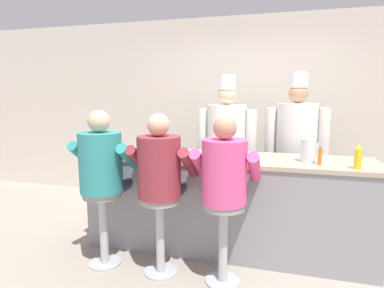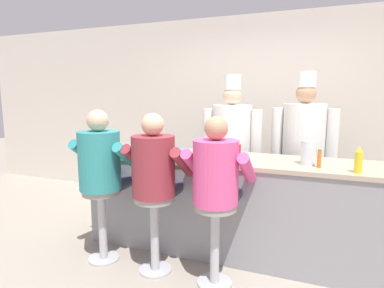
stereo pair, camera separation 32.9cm
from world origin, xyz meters
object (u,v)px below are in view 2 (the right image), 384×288
at_px(ketchup_bottle_red, 237,152).
at_px(cereal_bowl, 181,151).
at_px(coffee_mug_tan, 112,149).
at_px(diner_seated_pink, 217,179).
at_px(mustard_bottle_yellow, 359,160).
at_px(hot_sauce_bottle_orange, 319,159).
at_px(water_pitcher_clear, 308,153).
at_px(breakfast_plate, 139,153).
at_px(cook_in_whites_near, 231,145).
at_px(diner_seated_maroon, 155,172).
at_px(diner_seated_teal, 102,166).
at_px(cook_in_whites_far, 303,146).

distance_m(ketchup_bottle_red, cereal_bowl, 0.73).
relative_size(coffee_mug_tan, diner_seated_pink, 0.09).
relative_size(mustard_bottle_yellow, hot_sauce_bottle_orange, 1.37).
height_order(mustard_bottle_yellow, diner_seated_pink, diner_seated_pink).
bearing_deg(water_pitcher_clear, ketchup_bottle_red, -159.83).
distance_m(water_pitcher_clear, breakfast_plate, 1.67).
bearing_deg(cook_in_whites_near, diner_seated_maroon, -106.74).
height_order(hot_sauce_bottle_orange, water_pitcher_clear, water_pitcher_clear).
height_order(mustard_bottle_yellow, water_pitcher_clear, mustard_bottle_yellow).
xyz_separation_m(mustard_bottle_yellow, coffee_mug_tan, (-2.35, 0.01, -0.06)).
height_order(mustard_bottle_yellow, diner_seated_maroon, diner_seated_maroon).
bearing_deg(coffee_mug_tan, cook_in_whites_near, 38.98).
bearing_deg(hot_sauce_bottle_orange, cereal_bowl, 173.12).
bearing_deg(diner_seated_teal, hot_sauce_bottle_orange, 13.19).
bearing_deg(coffee_mug_tan, cook_in_whites_far, 27.89).
xyz_separation_m(ketchup_bottle_red, water_pitcher_clear, (0.60, 0.22, -0.00)).
relative_size(water_pitcher_clear, breakfast_plate, 0.82).
height_order(diner_seated_maroon, cook_in_whites_far, cook_in_whites_far).
distance_m(water_pitcher_clear, diner_seated_pink, 0.90).
distance_m(mustard_bottle_yellow, diner_seated_teal, 2.24).
bearing_deg(coffee_mug_tan, mustard_bottle_yellow, -0.23).
xyz_separation_m(ketchup_bottle_red, coffee_mug_tan, (-1.36, 0.04, -0.07)).
height_order(ketchup_bottle_red, diner_seated_maroon, diner_seated_maroon).
distance_m(cereal_bowl, diner_seated_pink, 0.85).
bearing_deg(cereal_bowl, mustard_bottle_yellow, -8.75).
bearing_deg(breakfast_plate, diner_seated_teal, -112.81).
xyz_separation_m(ketchup_bottle_red, mustard_bottle_yellow, (0.98, 0.03, -0.01)).
xyz_separation_m(mustard_bottle_yellow, hot_sauce_bottle_orange, (-0.29, 0.09, -0.02)).
relative_size(coffee_mug_tan, cook_in_whites_far, 0.07).
bearing_deg(diner_seated_teal, ketchup_bottle_red, 15.01).
bearing_deg(hot_sauce_bottle_orange, coffee_mug_tan, -177.74).
relative_size(hot_sauce_bottle_orange, cook_in_whites_far, 0.09).
relative_size(mustard_bottle_yellow, diner_seated_pink, 0.15).
bearing_deg(diner_seated_maroon, diner_seated_pink, -0.07).
height_order(water_pitcher_clear, breakfast_plate, water_pitcher_clear).
bearing_deg(coffee_mug_tan, diner_seated_maroon, -27.65).
bearing_deg(mustard_bottle_yellow, diner_seated_maroon, -167.60).
relative_size(hot_sauce_bottle_orange, coffee_mug_tan, 1.20).
bearing_deg(cook_in_whites_far, mustard_bottle_yellow, -65.68).
bearing_deg(cereal_bowl, coffee_mug_tan, -160.51).
distance_m(mustard_bottle_yellow, cook_in_whites_far, 1.11).
bearing_deg(cereal_bowl, breakfast_plate, -151.48).
distance_m(mustard_bottle_yellow, cook_in_whites_near, 1.55).
height_order(water_pitcher_clear, cereal_bowl, water_pitcher_clear).
relative_size(hot_sauce_bottle_orange, breakfast_plate, 0.61).
bearing_deg(coffee_mug_tan, water_pitcher_clear, 5.25).
height_order(breakfast_plate, cereal_bowl, cereal_bowl).
bearing_deg(breakfast_plate, coffee_mug_tan, -173.40).
bearing_deg(diner_seated_maroon, hot_sauce_bottle_orange, 18.48).
distance_m(ketchup_bottle_red, hot_sauce_bottle_orange, 0.70).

